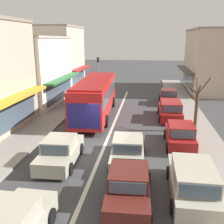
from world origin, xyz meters
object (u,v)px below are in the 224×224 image
object	(u,v)px
sedan_behind_bus_near	(129,186)
street_tree_right	(197,107)
sedan_queue_gap_filler	(60,151)
parked_hatchback_kerb_second	(180,136)
pedestrian_with_handbag_near	(81,90)
parked_wagon_kerb_front	(192,182)
city_bus	(96,95)
parked_hatchback_kerb_rear	(168,97)
parked_wagon_kerb_third	(170,110)
sedan_adjacent_lane_trail	(128,151)
traffic_light_downstreet	(98,67)

from	to	relation	value
sedan_behind_bus_near	street_tree_right	size ratio (longest dim) A/B	1.06
sedan_queue_gap_filler	parked_hatchback_kerb_second	bearing A→B (deg)	25.61
pedestrian_with_handbag_near	parked_hatchback_kerb_second	bearing A→B (deg)	-52.11
parked_wagon_kerb_front	parked_hatchback_kerb_second	size ratio (longest dim) A/B	1.22
city_bus	parked_hatchback_kerb_second	xyz separation A→B (m)	(6.59, -5.98, -1.17)
city_bus	parked_wagon_kerb_front	world-z (taller)	city_bus
sedan_queue_gap_filler	parked_hatchback_kerb_rear	distance (m)	16.26
sedan_behind_bus_near	parked_wagon_kerb_front	xyz separation A→B (m)	(2.66, 0.56, 0.08)
street_tree_right	city_bus	bearing A→B (deg)	159.32
parked_wagon_kerb_front	parked_wagon_kerb_third	size ratio (longest dim) A/B	1.00
city_bus	parked_hatchback_kerb_second	world-z (taller)	city_bus
city_bus	street_tree_right	size ratio (longest dim) A/B	2.74
sedan_adjacent_lane_trail	sedan_behind_bus_near	size ratio (longest dim) A/B	1.00
parked_wagon_kerb_front	sedan_queue_gap_filler	bearing A→B (deg)	160.05
city_bus	pedestrian_with_handbag_near	world-z (taller)	city_bus
street_tree_right	sedan_behind_bus_near	bearing A→B (deg)	-114.50
street_tree_right	parked_hatchback_kerb_second	bearing A→B (deg)	-115.38
sedan_adjacent_lane_trail	parked_hatchback_kerb_second	world-z (taller)	parked_hatchback_kerb_second
parked_hatchback_kerb_second	street_tree_right	bearing A→B (deg)	64.62
city_bus	pedestrian_with_handbag_near	xyz separation A→B (m)	(-2.87, 6.18, -0.81)
sedan_queue_gap_filler	street_tree_right	xyz separation A→B (m)	(8.13, 6.18, 1.16)
city_bus	sedan_behind_bus_near	xyz separation A→B (m)	(3.82, -12.17, -1.22)
sedan_adjacent_lane_trail	parked_hatchback_kerb_second	size ratio (longest dim) A/B	1.15
sedan_adjacent_lane_trail	traffic_light_downstreet	world-z (taller)	traffic_light_downstreet
parked_wagon_kerb_front	pedestrian_with_handbag_near	size ratio (longest dim) A/B	2.77
sedan_queue_gap_filler	parked_wagon_kerb_front	distance (m)	7.04
sedan_adjacent_lane_trail	street_tree_right	bearing A→B (deg)	51.30
city_bus	sedan_adjacent_lane_trail	bearing A→B (deg)	-67.92
sedan_adjacent_lane_trail	parked_wagon_kerb_third	size ratio (longest dim) A/B	0.95
parked_wagon_kerb_front	parked_hatchback_kerb_rear	xyz separation A→B (m)	(0.14, 17.19, -0.04)
city_bus	sedan_adjacent_lane_trail	size ratio (longest dim) A/B	2.57
parked_hatchback_kerb_second	street_tree_right	world-z (taller)	street_tree_right
sedan_behind_bus_near	traffic_light_downstreet	bearing A→B (deg)	103.52
sedan_adjacent_lane_trail	parked_hatchback_kerb_rear	size ratio (longest dim) A/B	1.15
sedan_queue_gap_filler	sedan_adjacent_lane_trail	bearing A→B (deg)	8.98
city_bus	sedan_behind_bus_near	size ratio (longest dim) A/B	2.58
sedan_adjacent_lane_trail	street_tree_right	distance (m)	7.28
street_tree_right	parked_hatchback_kerb_rear	bearing A→B (deg)	98.99
parked_wagon_kerb_front	parked_wagon_kerb_third	xyz separation A→B (m)	(-0.07, 11.60, 0.00)
parked_hatchback_kerb_rear	sedan_adjacent_lane_trail	bearing A→B (deg)	-102.43
parked_hatchback_kerb_second	sedan_queue_gap_filler	bearing A→B (deg)	-154.39
sedan_behind_bus_near	parked_hatchback_kerb_rear	distance (m)	17.98
parked_hatchback_kerb_second	sedan_adjacent_lane_trail	bearing A→B (deg)	-139.40
city_bus	parked_hatchback_kerb_second	distance (m)	8.97
sedan_queue_gap_filler	parked_hatchback_kerb_rear	size ratio (longest dim) A/B	1.14
parked_wagon_kerb_front	pedestrian_with_handbag_near	world-z (taller)	pedestrian_with_handbag_near
sedan_adjacent_lane_trail	parked_wagon_kerb_third	world-z (taller)	parked_wagon_kerb_third
sedan_queue_gap_filler	parked_hatchback_kerb_rear	bearing A→B (deg)	65.42
sedan_queue_gap_filler	parked_wagon_kerb_third	xyz separation A→B (m)	(6.55, 9.20, 0.08)
sedan_queue_gap_filler	street_tree_right	distance (m)	10.28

